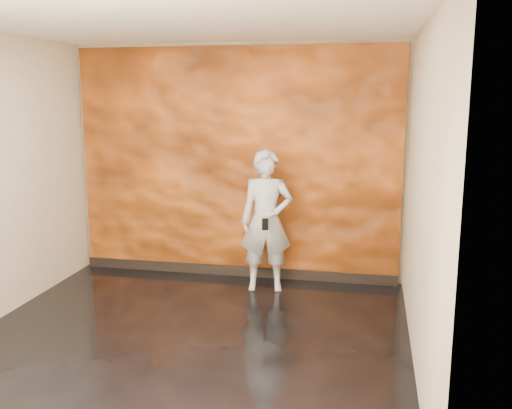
{
  "coord_description": "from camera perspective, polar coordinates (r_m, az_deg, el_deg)",
  "views": [
    {
      "loc": [
        1.6,
        -4.64,
        2.22
      ],
      "look_at": [
        0.44,
        1.01,
        1.09
      ],
      "focal_mm": 40.0,
      "sensor_mm": 36.0,
      "label": 1
    }
  ],
  "objects": [
    {
      "name": "room",
      "position": [
        4.97,
        -7.32,
        1.52
      ],
      "size": [
        4.02,
        4.02,
        2.81
      ],
      "color": "black",
      "rests_on": "ground"
    },
    {
      "name": "feature_wall",
      "position": [
        6.84,
        -2.02,
        4.06
      ],
      "size": [
        3.9,
        0.06,
        2.75
      ],
      "primitive_type": "cube",
      "color": "orange",
      "rests_on": "ground"
    },
    {
      "name": "baseboard",
      "position": [
        7.09,
        -2.02,
        -6.63
      ],
      "size": [
        3.9,
        0.04,
        0.12
      ],
      "primitive_type": "cube",
      "color": "black",
      "rests_on": "ground"
    },
    {
      "name": "man",
      "position": [
        6.43,
        1.05,
        -1.66
      ],
      "size": [
        0.64,
        0.47,
        1.6
      ],
      "primitive_type": "imported",
      "rotation": [
        0.0,
        0.0,
        0.17
      ],
      "color": "#9599A4",
      "rests_on": "ground"
    },
    {
      "name": "phone",
      "position": [
        6.18,
        0.92,
        -2.0
      ],
      "size": [
        0.07,
        0.03,
        0.13
      ],
      "primitive_type": "cube",
      "rotation": [
        0.0,
        0.0,
        0.26
      ],
      "color": "black",
      "rests_on": "man"
    }
  ]
}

